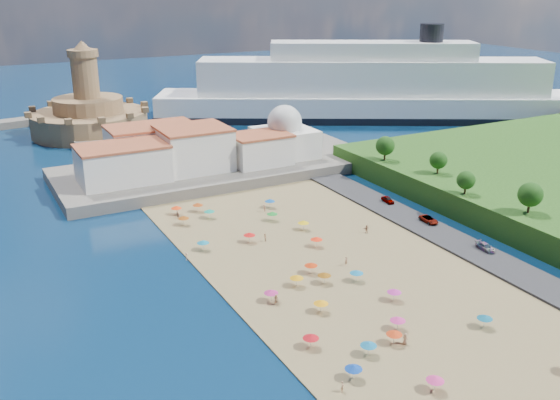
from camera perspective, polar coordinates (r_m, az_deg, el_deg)
ground at (r=113.27m, az=4.20°, el=-7.91°), size 700.00×700.00×0.00m
terrace at (r=177.58m, az=-5.58°, el=2.92°), size 90.00×36.00×3.00m
jetty at (r=203.65m, az=-15.17°, el=4.42°), size 18.00×70.00×2.40m
waterfront_buildings at (r=172.11m, az=-9.75°, el=4.40°), size 57.00×29.00×11.00m
domed_building at (r=182.15m, az=0.42°, el=5.88°), size 16.00×16.00×15.00m
fortress at (r=231.08m, az=-17.06°, el=7.39°), size 40.00×40.00×32.40m
cruise_ship at (r=247.52m, az=8.28°, el=9.77°), size 156.85×101.70×36.23m
beach_parasols at (r=102.55m, az=7.18°, el=-9.79°), size 32.44×113.95×2.20m
beachgoers at (r=114.17m, az=3.52°, el=-7.02°), size 40.46×99.40×1.90m
parked_cars at (r=133.66m, az=17.48°, el=-3.71°), size 2.59×71.74×1.40m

